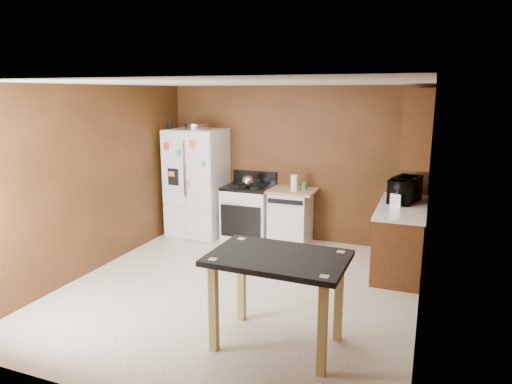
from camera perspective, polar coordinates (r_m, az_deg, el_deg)
The scene contains 18 objects.
floor at distance 5.79m, azimuth -2.26°, elevation -12.12°, with size 4.50×4.50×0.00m, color white.
ceiling at distance 5.26m, azimuth -2.50°, elevation 13.46°, with size 4.50×4.50×0.00m, color white.
wall_back at distance 7.47m, azimuth 4.52°, elevation 3.52°, with size 4.20×4.20×0.00m, color brown.
wall_front at distance 3.52m, azimuth -17.24°, elevation -7.31°, with size 4.20×4.20×0.00m, color brown.
wall_left at distance 6.50m, azimuth -19.61°, elevation 1.49°, with size 4.50×4.50×0.00m, color brown.
wall_right at distance 4.96m, azimuth 20.49°, elevation -1.83°, with size 4.50×4.50×0.00m, color brown.
roasting_pan at distance 7.60m, azimuth -7.39°, elevation 8.14°, with size 0.38×0.38×0.09m, color silver.
pen_cup at distance 7.77m, azimuth -10.73°, elevation 8.21°, with size 0.08×0.08×0.12m, color black.
kettle at distance 7.33m, azimuth -1.02°, elevation 1.35°, with size 0.19×0.19×0.19m, color silver.
paper_towel at distance 7.11m, azimuth 4.80°, elevation 1.13°, with size 0.11×0.11×0.25m, color white.
green_canister at distance 7.24m, azimuth 5.97°, elevation 0.75°, with size 0.10×0.10×0.11m, color green.
toaster at distance 6.43m, azimuth 17.48°, elevation -0.85°, with size 0.15×0.24×0.18m, color silver.
microwave at distance 6.67m, azimuth 18.12°, elevation 0.17°, with size 0.57×0.39×0.32m, color black.
refrigerator at distance 7.77m, azimuth -7.37°, elevation 1.18°, with size 0.90×0.80×1.80m.
gas_range at distance 7.54m, azimuth -0.96°, elevation -2.49°, with size 0.76×0.68×1.10m.
dishwasher at distance 7.33m, azimuth 4.34°, elevation -3.03°, with size 0.78×0.63×0.89m.
right_cabinets at distance 6.49m, azimuth 18.20°, elevation -1.54°, with size 0.63×1.58×2.45m.
island at distance 4.34m, azimuth 2.76°, elevation -9.62°, with size 1.29×0.88×0.91m.
Camera 1 is at (2.10, -4.82, 2.41)m, focal length 32.00 mm.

